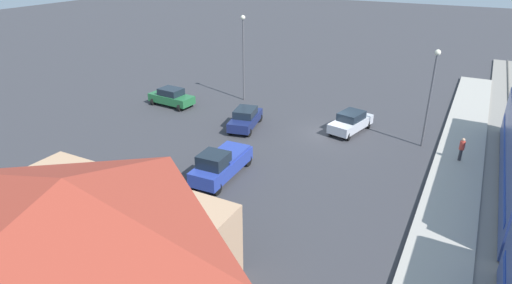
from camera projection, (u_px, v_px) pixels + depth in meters
The scene contains 10 objects.
ground_plane at pixel (328, 134), 35.46m from camera, with size 200.00×200.00×0.00m, color #38383D.
platform at pixel (459, 157), 31.13m from camera, with size 3.20×46.00×0.30m.
station_building at pixel (74, 233), 18.26m from camera, with size 12.54×9.45×5.62m.
pedestrian_on_platform at pixel (462, 148), 29.97m from camera, with size 0.36×0.36×1.71m.
sedan_navy at pixel (245, 118), 36.28m from camera, with size 2.75×4.79×1.74m.
sedan_green at pixel (171, 97), 41.49m from camera, with size 4.61×2.50×1.74m.
sedan_silver at pixel (351, 122), 35.53m from camera, with size 2.81×4.80×1.74m.
pickup_blue at pixel (221, 164), 28.31m from camera, with size 2.19×5.48×2.14m.
light_pole_near_platform at pixel (432, 87), 31.31m from camera, with size 0.44×0.44×7.53m.
light_pole_lot_center at pixel (243, 49), 41.31m from camera, with size 0.44×0.44×8.35m.
Camera 1 is at (-9.94, 31.60, 14.02)m, focal length 29.98 mm.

